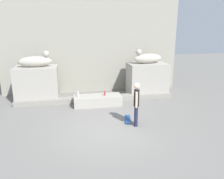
# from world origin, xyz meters

# --- Properties ---
(ground_plane) EXTENTS (40.00, 40.00, 0.00)m
(ground_plane) POSITION_xyz_m (0.00, 0.00, 0.00)
(ground_plane) COLOR slate
(facade_wall) EXTENTS (9.83, 0.60, 5.77)m
(facade_wall) POSITION_xyz_m (0.00, 5.44, 2.88)
(facade_wall) COLOR gray
(facade_wall) RESTS_ON ground_plane
(pedestal_left) EXTENTS (2.07, 1.35, 1.71)m
(pedestal_left) POSITION_xyz_m (-2.89, 4.09, 0.86)
(pedestal_left) COLOR #A39E93
(pedestal_left) RESTS_ON ground_plane
(pedestal_right) EXTENTS (2.07, 1.35, 1.71)m
(pedestal_right) POSITION_xyz_m (2.89, 4.09, 0.86)
(pedestal_right) COLOR #A39E93
(pedestal_right) RESTS_ON ground_plane
(statue_reclining_left) EXTENTS (1.63, 0.65, 0.78)m
(statue_reclining_left) POSITION_xyz_m (-2.85, 4.10, 2.00)
(statue_reclining_left) COLOR #B1AC9D
(statue_reclining_left) RESTS_ON pedestal_left
(statue_reclining_right) EXTENTS (1.66, 0.79, 0.78)m
(statue_reclining_right) POSITION_xyz_m (2.86, 4.09, 2.00)
(statue_reclining_right) COLOR #B1AC9D
(statue_reclining_right) RESTS_ON pedestal_right
(ledge_block) EXTENTS (2.25, 0.88, 0.46)m
(ledge_block) POSITION_xyz_m (0.00, 2.79, 0.23)
(ledge_block) COLOR #A39E93
(ledge_block) RESTS_ON ground_plane
(skater) EXTENTS (0.30, 0.52, 1.67)m
(skater) POSITION_xyz_m (1.15, 0.26, 0.92)
(skater) COLOR #1E233F
(skater) RESTS_ON ground_plane
(skateboard) EXTENTS (0.35, 0.82, 0.08)m
(skateboard) POSITION_xyz_m (0.96, 0.71, 0.06)
(skateboard) COLOR navy
(skateboard) RESTS_ON ground_plane
(bottle_clear) EXTENTS (0.07, 0.07, 0.31)m
(bottle_clear) POSITION_xyz_m (-0.91, 2.80, 0.59)
(bottle_clear) COLOR silver
(bottle_clear) RESTS_ON ledge_block
(bottle_red) EXTENTS (0.07, 0.07, 0.26)m
(bottle_red) POSITION_xyz_m (0.34, 2.77, 0.56)
(bottle_red) COLOR red
(bottle_red) RESTS_ON ledge_block
(stair_step) EXTENTS (7.85, 0.50, 0.23)m
(stair_step) POSITION_xyz_m (0.00, 3.40, 0.12)
(stair_step) COLOR gray
(stair_step) RESTS_ON ground_plane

